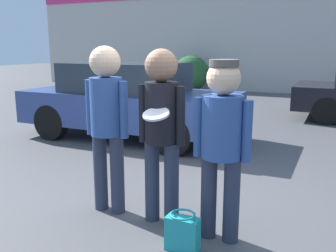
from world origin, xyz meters
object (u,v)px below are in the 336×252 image
at_px(person_middle_with_frisbee, 161,122).
at_px(parked_car_near, 129,100).
at_px(person_left, 107,114).
at_px(handbag, 182,233).
at_px(person_right, 222,134).
at_px(shrub, 191,73).

distance_m(person_middle_with_frisbee, parked_car_near, 3.82).
distance_m(person_left, handbag, 1.47).
height_order(person_right, shrub, person_right).
relative_size(person_middle_with_frisbee, shrub, 1.23).
bearing_deg(shrub, person_middle_with_frisbee, -69.96).
bearing_deg(handbag, person_left, 157.61).
distance_m(parked_car_near, handbag, 4.44).
relative_size(person_left, person_middle_with_frisbee, 1.02).
height_order(person_middle_with_frisbee, parked_car_near, person_middle_with_frisbee).
bearing_deg(parked_car_near, person_left, -63.14).
xyz_separation_m(person_left, shrub, (-3.36, 10.98, -0.37)).
bearing_deg(parked_car_near, person_right, -48.09).
relative_size(person_right, handbag, 4.76).
height_order(person_left, person_middle_with_frisbee, person_left).
xyz_separation_m(person_left, person_right, (1.29, -0.09, -0.07)).
xyz_separation_m(person_right, shrub, (-4.66, 11.08, -0.30)).
distance_m(person_right, parked_car_near, 4.29).
relative_size(parked_car_near, handbag, 11.89).
distance_m(person_left, parked_car_near, 3.49).
distance_m(shrub, handbag, 12.26).
height_order(person_middle_with_frisbee, shrub, person_middle_with_frisbee).
bearing_deg(person_right, person_left, 175.94).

